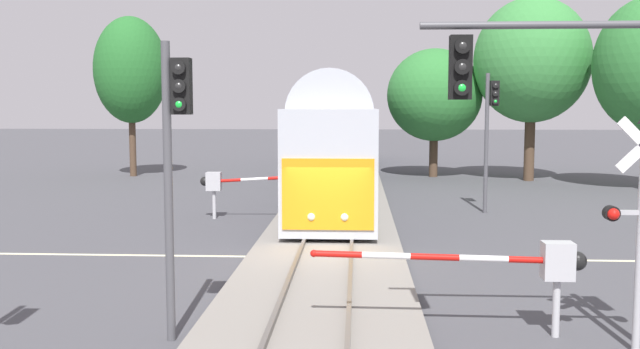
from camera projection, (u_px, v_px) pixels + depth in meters
name	position (u px, v px, depth m)	size (l,w,h in m)	color
ground_plane	(326.00, 257.00, 19.81)	(220.00, 220.00, 0.00)	#47474C
road_centre_stripe	(326.00, 257.00, 19.81)	(44.00, 0.20, 0.01)	beige
railway_track	(326.00, 254.00, 19.80)	(4.40, 80.00, 0.32)	gray
commuter_train	(342.00, 134.00, 38.81)	(3.04, 39.59, 5.16)	#B2B7C1
crossing_gate_near	(531.00, 263.00, 12.89)	(5.14, 0.40, 1.80)	#B7B7BC
crossing_gate_far	(230.00, 182.00, 26.43)	(5.80, 0.40, 1.82)	#B7B7BC
traffic_signal_near_right	(617.00, 101.00, 10.76)	(4.72, 0.38, 5.81)	#4C4C51
traffic_signal_far_side	(490.00, 120.00, 27.73)	(0.53, 0.38, 5.62)	#4C4C51
traffic_signal_median	(174.00, 143.00, 12.42)	(0.53, 0.38, 5.46)	#4C4C51
elm_centre_background	(434.00, 95.00, 42.03)	(5.73, 5.73, 7.78)	#4C3828
pine_left_background	(131.00, 70.00, 42.24)	(4.42, 4.42, 9.74)	#4C3828
oak_far_right	(532.00, 61.00, 39.61)	(6.58, 6.58, 10.49)	#4C3828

